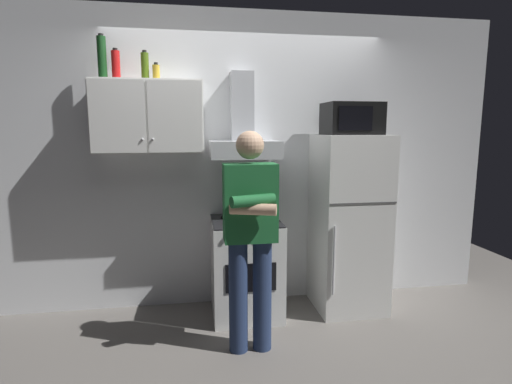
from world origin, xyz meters
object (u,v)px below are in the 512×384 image
Objects in this scene: bottle_spice_jar at (156,72)px; bottle_olive_oil at (145,66)px; upper_cabinet at (149,117)px; stove_oven at (246,267)px; bottle_wine_green at (102,58)px; bottle_soda_red at (116,65)px; range_hood at (244,135)px; refrigerator at (349,223)px; microwave at (352,119)px; person_standing at (250,234)px.

bottle_olive_oil is (-0.09, 0.02, 0.05)m from bottle_spice_jar.
stove_oven is (0.80, -0.13, -1.32)m from upper_cabinet.
bottle_wine_green is 1.43× the size of bottle_soda_red.
upper_cabinet is 1.20× the size of range_hood.
bottle_spice_jar is at bearing -13.43° from bottle_olive_oil.
refrigerator reaches higher than stove_oven.
microwave is (0.95, 0.02, 1.31)m from stove_oven.
range_hood is 1.01m from person_standing.
bottle_spice_jar is 0.59× the size of bottle_olive_oil.
microwave is 2.03× the size of bottle_olive_oil.
bottle_olive_oil is at bearing 176.75° from microwave.
stove_oven is 0.53× the size of person_standing.
upper_cabinet is at bearing 171.10° from stove_oven.
range_hood is at bearing 2.26° from bottle_spice_jar.
bottle_soda_red is at bearing 176.01° from bottle_olive_oil.
upper_cabinet reaches higher than person_standing.
bottle_soda_red is at bearing 143.35° from person_standing.
bottle_wine_green is (-1.10, 0.74, 1.32)m from person_standing.
bottle_spice_jar is 0.33m from bottle_soda_red.
range_hood is (0.00, 0.13, 1.16)m from stove_oven.
bottle_spice_jar is at bearing -19.96° from upper_cabinet.
bottle_spice_jar is 0.39× the size of bottle_wine_green.
person_standing is at bearing -44.26° from upper_cabinet.
microwave is 1.82m from bottle_olive_oil.
microwave is 1.35× the size of bottle_wine_green.
refrigerator is 11.54× the size of bottle_spice_jar.
stove_oven is at bearing -6.53° from bottle_wine_green.
bottle_soda_red is (-1.05, 0.14, 1.73)m from stove_oven.
stove_oven is at bearing -178.85° from microwave.
range_hood is 1.31m from bottle_wine_green.
bottle_olive_oil reaches higher than upper_cabinet.
refrigerator is 2.54m from bottle_wine_green.
bottle_wine_green reaches higher than bottle_spice_jar.
refrigerator is 3.33× the size of microwave.
refrigerator is at bearing -89.10° from microwave.
person_standing is at bearing -33.83° from bottle_wine_green.
person_standing is 6.94× the size of bottle_olive_oil.
stove_oven is 1.82× the size of microwave.
upper_cabinet is 1.75m from microwave.
bottle_wine_green reaches higher than upper_cabinet.
refrigerator is at bearing -3.32° from bottle_spice_jar.
bottle_wine_green is at bearing 177.91° from bottle_olive_oil.
refrigerator is at bearing -4.07° from upper_cabinet.
stove_oven is 3.70× the size of bottle_olive_oil.
refrigerator is 6.44× the size of bottle_soda_red.
person_standing is (-1.00, -0.62, -0.84)m from microwave.
bottle_olive_oil is 0.66× the size of bottle_wine_green.
bottle_spice_jar is 0.56× the size of bottle_soda_red.
bottle_olive_oil is 0.34m from bottle_wine_green.
person_standing is 6.60× the size of bottle_soda_red.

